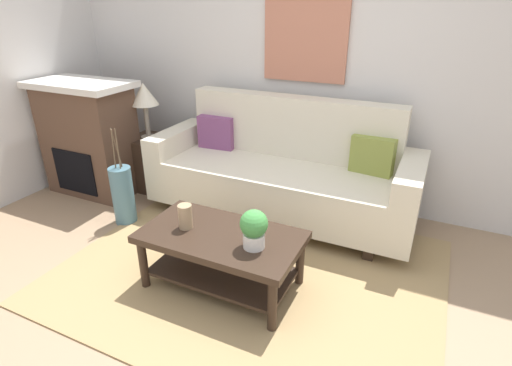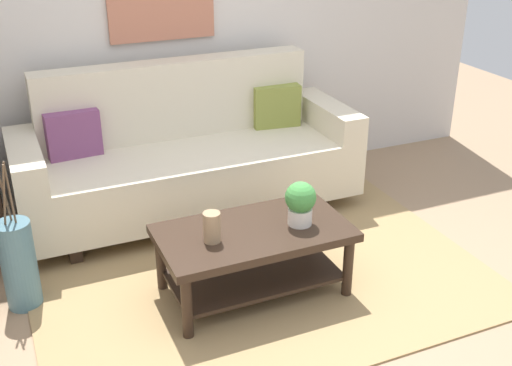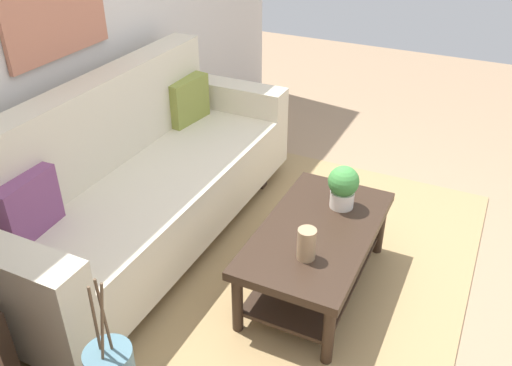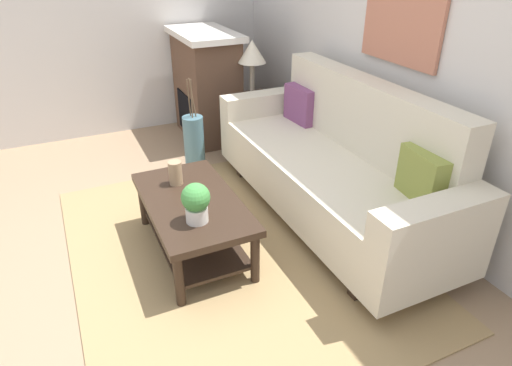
# 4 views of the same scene
# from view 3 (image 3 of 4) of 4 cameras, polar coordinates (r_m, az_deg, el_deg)

# --- Properties ---
(ground_plane) EXTENTS (9.36, 9.36, 0.00)m
(ground_plane) POSITION_cam_3_polar(r_m,az_deg,el_deg) (3.31, 11.21, -10.99)
(ground_plane) COLOR #9E7F60
(wall_back) EXTENTS (5.36, 0.10, 2.70)m
(wall_back) POSITION_cam_3_polar(r_m,az_deg,el_deg) (3.54, -19.58, 15.81)
(wall_back) COLOR silver
(wall_back) RESTS_ON ground_plane
(area_rug) EXTENTS (2.74, 2.14, 0.01)m
(area_rug) POSITION_cam_3_polar(r_m,az_deg,el_deg) (3.41, 3.08, -8.65)
(area_rug) COLOR #A38456
(area_rug) RESTS_ON ground_plane
(couch) EXTENTS (2.40, 0.84, 1.08)m
(couch) POSITION_cam_3_polar(r_m,az_deg,el_deg) (3.47, -11.87, 0.03)
(couch) COLOR beige
(couch) RESTS_ON ground_plane
(throw_pillow_plum) EXTENTS (0.37, 0.15, 0.32)m
(throw_pillow_plum) POSITION_cam_3_polar(r_m,az_deg,el_deg) (2.96, -22.97, -2.23)
(throw_pillow_plum) COLOR #7A4270
(throw_pillow_plum) RESTS_ON couch
(throw_pillow_olive) EXTENTS (0.37, 0.17, 0.32)m
(throw_pillow_olive) POSITION_cam_3_polar(r_m,az_deg,el_deg) (3.98, -7.25, 8.67)
(throw_pillow_olive) COLOR olive
(throw_pillow_olive) RESTS_ON couch
(coffee_table) EXTENTS (1.10, 0.60, 0.43)m
(coffee_table) POSITION_cam_3_polar(r_m,az_deg,el_deg) (3.08, 6.39, -6.55)
(coffee_table) COLOR #332319
(coffee_table) RESTS_ON ground_plane
(tabletop_vase) EXTENTS (0.10, 0.10, 0.17)m
(tabletop_vase) POSITION_cam_3_polar(r_m,az_deg,el_deg) (2.75, 5.36, -6.42)
(tabletop_vase) COLOR tan
(tabletop_vase) RESTS_ON coffee_table
(potted_plant_tabletop) EXTENTS (0.18, 0.18, 0.26)m
(potted_plant_tabletop) POSITION_cam_3_polar(r_m,az_deg,el_deg) (3.14, 9.18, -0.29)
(potted_plant_tabletop) COLOR white
(potted_plant_tabletop) RESTS_ON coffee_table
(floor_vase_branch_a) EXTENTS (0.02, 0.02, 0.36)m
(floor_vase_branch_a) POSITION_cam_3_polar(r_m,az_deg,el_deg) (2.17, -15.77, -13.29)
(floor_vase_branch_a) COLOR brown
(floor_vase_branch_a) RESTS_ON floor_vase
(floor_vase_branch_b) EXTENTS (0.04, 0.05, 0.36)m
(floor_vase_branch_b) POSITION_cam_3_polar(r_m,az_deg,el_deg) (2.16, -16.65, -13.60)
(floor_vase_branch_b) COLOR brown
(floor_vase_branch_b) RESTS_ON floor_vase
(floor_vase_branch_c) EXTENTS (0.05, 0.04, 0.36)m
(floor_vase_branch_c) POSITION_cam_3_polar(r_m,az_deg,el_deg) (2.14, -15.92, -13.94)
(floor_vase_branch_c) COLOR brown
(floor_vase_branch_c) RESTS_ON floor_vase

